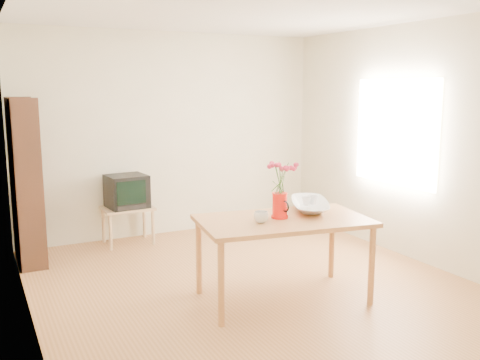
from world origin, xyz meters
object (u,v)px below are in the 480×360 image
table (283,227)px  bowl (310,185)px  pitcher (280,206)px  television (126,191)px  mug (261,217)px

table → bowl: (0.41, 0.20, 0.32)m
table → pitcher: pitcher is taller
pitcher → bowl: bearing=14.4°
pitcher → table: bearing=-73.7°
bowl → television: (-1.20, 2.17, -0.33)m
table → mug: bearing=-163.7°
pitcher → bowl: 0.48m
pitcher → television: size_ratio=0.47×
table → television: 2.50m
pitcher → mug: bearing=-167.3°
pitcher → mug: size_ratio=1.84×
bowl → pitcher: bearing=-160.1°
table → bowl: bowl is taller
mug → bowl: bowl is taller
table → mug: (-0.25, -0.03, 0.12)m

